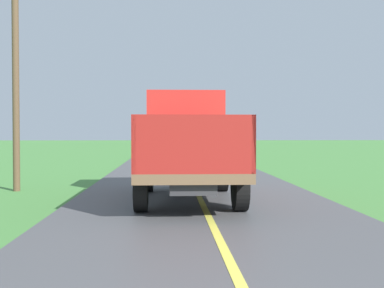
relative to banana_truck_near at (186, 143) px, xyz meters
name	(u,v)px	position (x,y,z in m)	size (l,w,h in m)	color
banana_truck_near	(186,143)	(0.00, 0.00, 0.00)	(2.38, 5.82, 2.80)	#2D2D30
utility_pole_roadside	(16,76)	(-4.99, 1.79, 1.96)	(1.70, 0.20, 6.37)	brown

